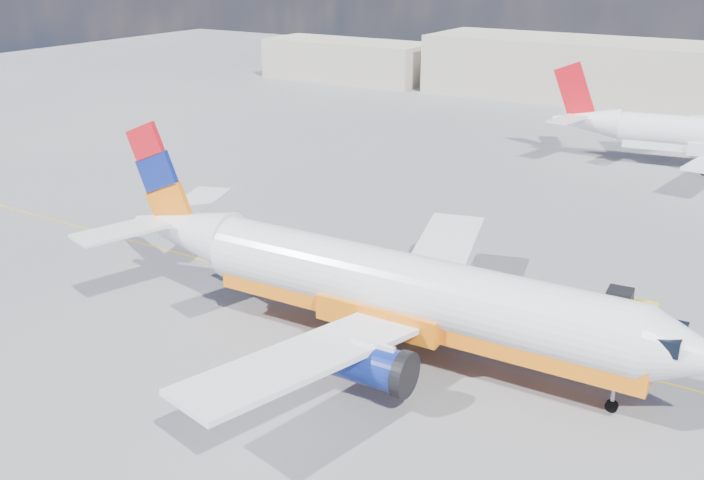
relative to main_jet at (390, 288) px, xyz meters
The scene contains 7 objects.
ground 5.56m from the main_jet, 164.20° to the left, with size 240.00×240.00×0.00m, color #5D5D62.
taxi_line 6.86m from the main_jet, 134.95° to the left, with size 70.00×0.15×0.01m, color gold.
terminal_main 76.19m from the main_jet, 89.38° to the left, with size 70.00×14.00×8.00m, color beige.
terminal_annex 88.17m from the main_jet, 123.90° to the left, with size 26.00×10.00×6.00m, color beige.
main_jet is the anchor object (origin of this frame).
gse_tug 13.75m from the main_jet, 43.90° to the left, with size 3.02×2.01×2.07m.
traffic_cone 4.77m from the main_jet, 73.92° to the right, with size 0.37×0.37×0.51m.
Camera 1 is at (21.87, -32.97, 19.79)m, focal length 40.00 mm.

